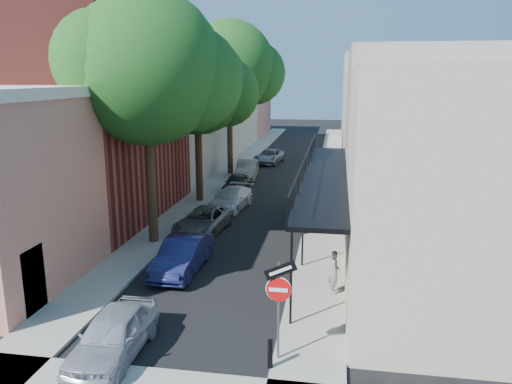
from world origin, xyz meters
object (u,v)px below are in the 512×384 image
at_px(bollard, 270,354).
at_px(parked_car_e, 236,183).
at_px(parked_car_d, 231,199).
at_px(parked_car_g, 269,156).
at_px(parked_car_a, 113,335).
at_px(parked_car_c, 203,221).
at_px(oak_mid, 204,87).
at_px(oak_near, 157,71).
at_px(oak_far, 236,68).
at_px(parked_car_b, 182,255).
at_px(sign_post, 279,293).
at_px(pedestrian, 334,272).
at_px(parked_car_f, 247,169).

height_order(bollard, parked_car_e, parked_car_e).
distance_m(parked_car_d, parked_car_g, 16.14).
bearing_deg(parked_car_a, parked_car_d, 89.53).
relative_size(parked_car_a, parked_car_c, 0.89).
xyz_separation_m(oak_mid, parked_car_e, (1.26, 3.04, -6.47)).
distance_m(oak_near, oak_far, 17.01).
relative_size(parked_car_d, parked_car_g, 0.96).
height_order(parked_car_c, parked_car_g, parked_car_g).
height_order(oak_mid, oak_far, oak_far).
relative_size(oak_mid, parked_car_b, 2.45).
distance_m(oak_far, parked_car_e, 9.82).
bearing_deg(oak_mid, sign_post, -69.14).
distance_m(oak_far, pedestrian, 24.31).
bearing_deg(sign_post, oak_mid, 110.86).
relative_size(parked_car_c, parked_car_d, 1.01).
xyz_separation_m(parked_car_c, parked_car_e, (-0.21, 9.30, -0.02)).
height_order(parked_car_a, parked_car_g, parked_car_a).
height_order(parked_car_b, parked_car_e, parked_car_b).
relative_size(oak_mid, parked_car_e, 2.98).
bearing_deg(oak_near, parked_car_f, 85.73).
xyz_separation_m(oak_far, parked_car_c, (1.41, -15.30, -7.65)).
xyz_separation_m(parked_car_a, parked_car_g, (-0.07, 32.22, -0.04)).
bearing_deg(pedestrian, parked_car_g, 7.33).
xyz_separation_m(oak_near, parked_car_d, (1.86, 6.35, -7.25)).
bearing_deg(oak_far, parked_car_b, -84.53).
height_order(oak_near, parked_car_e, oak_near).
height_order(parked_car_b, parked_car_f, parked_car_f).
height_order(parked_car_c, parked_car_d, parked_car_d).
bearing_deg(oak_mid, parked_car_f, 80.84).
height_order(sign_post, parked_car_b, sign_post).
bearing_deg(parked_car_g, parked_car_d, -83.60).
xyz_separation_m(oak_near, pedestrian, (7.97, -4.76, -6.96)).
distance_m(oak_near, oak_mid, 8.01).
bearing_deg(parked_car_c, parked_car_d, 90.58).
bearing_deg(parked_car_d, parked_car_a, -82.33).
height_order(oak_far, parked_car_c, oak_far).
height_order(parked_car_a, parked_car_f, parked_car_f).
distance_m(sign_post, bollard, 1.60).
height_order(oak_near, parked_car_d, oak_near).
distance_m(parked_car_c, parked_car_g, 20.78).
relative_size(oak_far, parked_car_e, 3.48).
height_order(sign_post, pedestrian, sign_post).
bearing_deg(pedestrian, parked_car_b, 72.11).
height_order(oak_mid, parked_car_f, oak_mid).
bearing_deg(parked_car_f, parked_car_b, -91.89).
bearing_deg(parked_car_f, bollard, -82.67).
xyz_separation_m(parked_car_b, parked_car_e, (-0.76, 14.42, -0.10)).
distance_m(parked_car_b, parked_car_d, 9.76).
relative_size(parked_car_a, pedestrian, 2.45).
bearing_deg(parked_car_b, parked_car_a, -88.82).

